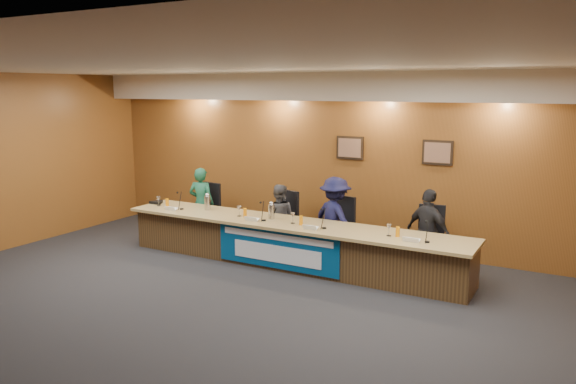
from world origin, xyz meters
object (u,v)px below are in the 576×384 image
object	(u,v)px
panelist_d	(428,232)
office_chair_b	(281,224)
panelist_a	(201,203)
speakerphone	(157,202)
carafe_mid	(271,212)
banner	(277,249)
office_chair_a	(205,214)
carafe_left	(207,203)
dais_body	(289,245)
panelist_b	(279,218)
office_chair_c	(337,231)
office_chair_d	(429,244)
panelist_c	(335,219)

from	to	relation	value
panelist_d	office_chair_b	distance (m)	2.73
panelist_a	speakerphone	distance (m)	0.84
office_chair_b	carafe_mid	world-z (taller)	carafe_mid
banner	office_chair_b	xyz separation A→B (m)	(-0.57, 1.15, 0.10)
panelist_a	office_chair_a	xyz separation A→B (m)	(0.00, 0.10, -0.23)
panelist_d	carafe_left	world-z (taller)	panelist_d
panelist_d	carafe_mid	size ratio (longest dim) A/B	5.63
office_chair_b	speakerphone	bearing A→B (deg)	-148.87
panelist_a	speakerphone	world-z (taller)	panelist_a
panelist_d	office_chair_b	world-z (taller)	panelist_d
dais_body	panelist_d	bearing A→B (deg)	16.36
panelist_a	panelist_d	bearing A→B (deg)	168.91
panelist_b	carafe_left	world-z (taller)	panelist_b
office_chair_c	office_chair_b	bearing A→B (deg)	-167.25
office_chair_c	carafe_left	distance (m)	2.40
carafe_mid	speakerphone	world-z (taller)	carafe_mid
speakerphone	carafe_mid	bearing A→B (deg)	-0.63
carafe_mid	dais_body	bearing A→B (deg)	-1.15
office_chair_a	office_chair_b	xyz separation A→B (m)	(1.74, 0.00, 0.00)
office_chair_a	carafe_mid	distance (m)	2.13
office_chair_a	carafe_left	bearing A→B (deg)	-42.23
panelist_a	panelist_b	distance (m)	1.75
panelist_d	office_chair_a	world-z (taller)	panelist_d
dais_body	carafe_left	distance (m)	1.80
speakerphone	office_chair_c	bearing A→B (deg)	11.41
dais_body	speakerphone	size ratio (longest dim) A/B	18.75
panelist_d	carafe_left	size ratio (longest dim) A/B	5.41
banner	carafe_left	size ratio (longest dim) A/B	8.61
office_chair_d	carafe_mid	distance (m)	2.63
panelist_d	carafe_left	xyz separation A→B (m)	(-3.87, -0.58, 0.19)
panelist_c	carafe_left	bearing A→B (deg)	37.99
panelist_b	speakerphone	world-z (taller)	panelist_b
office_chair_a	panelist_a	bearing A→B (deg)	-83.23
dais_body	office_chair_a	bearing A→B (deg)	162.46
panelist_d	dais_body	bearing A→B (deg)	39.42
banner	carafe_left	xyz separation A→B (m)	(-1.72, 0.47, 0.50)
panelist_b	panelist_c	bearing A→B (deg)	160.61
office_chair_b	office_chair_d	bearing A→B (deg)	14.53
carafe_left	panelist_b	bearing A→B (deg)	26.69
dais_body	carafe_mid	world-z (taller)	carafe_mid
panelist_d	banner	bearing A→B (deg)	49.00
panelist_d	office_chair_c	distance (m)	1.62
panelist_a	carafe_left	size ratio (longest dim) A/B	5.53
panelist_c	carafe_mid	distance (m)	1.10
carafe_left	speakerphone	xyz separation A→B (m)	(-1.18, -0.02, -0.10)
banner	panelist_c	bearing A→B (deg)	62.56
office_chair_c	speakerphone	bearing A→B (deg)	-155.84
office_chair_b	speakerphone	size ratio (longest dim) A/B	1.50
dais_body	office_chair_c	bearing A→B (deg)	53.39
panelist_b	panelist_d	size ratio (longest dim) A/B	0.89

